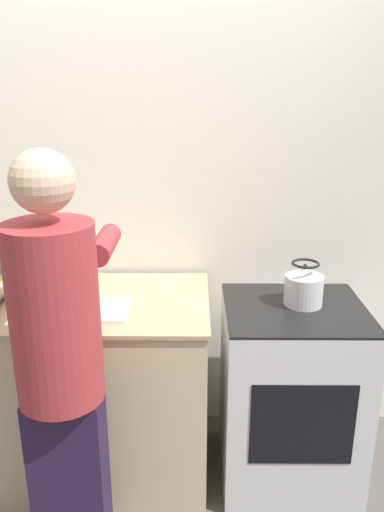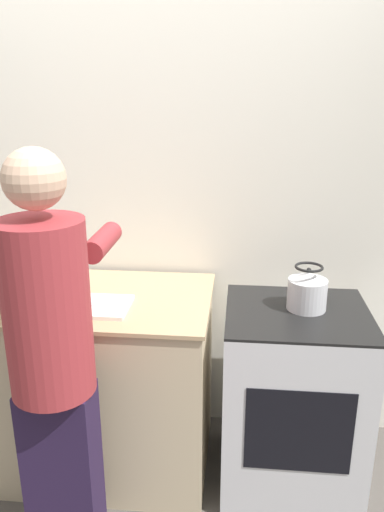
{
  "view_description": "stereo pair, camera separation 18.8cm",
  "coord_description": "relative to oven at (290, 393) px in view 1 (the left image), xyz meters",
  "views": [
    {
      "loc": [
        0.24,
        -1.78,
        1.84
      ],
      "look_at": [
        0.23,
        0.24,
        1.17
      ],
      "focal_mm": 35.0,
      "sensor_mm": 36.0,
      "label": 1
    },
    {
      "loc": [
        0.43,
        -1.77,
        1.84
      ],
      "look_at": [
        0.23,
        0.24,
        1.17
      ],
      "focal_mm": 35.0,
      "sensor_mm": 36.0,
      "label": 2
    }
  ],
  "objects": [
    {
      "name": "wall_back",
      "position": [
        -0.7,
        0.47,
        0.85
      ],
      "size": [
        8.0,
        0.05,
        2.6
      ],
      "color": "silver",
      "rests_on": "ground_plane"
    },
    {
      "name": "cutting_board",
      "position": [
        -0.92,
        -0.08,
        0.47
      ],
      "size": [
        0.35,
        0.25,
        0.02
      ],
      "color": "silver",
      "rests_on": "counter"
    },
    {
      "name": "counter",
      "position": [
        -1.06,
        0.05,
        0.01
      ],
      "size": [
        1.34,
        0.72,
        0.92
      ],
      "color": "#C6B28E",
      "rests_on": "ground_plane"
    },
    {
      "name": "kettle",
      "position": [
        0.04,
        0.03,
        0.54
      ],
      "size": [
        0.18,
        0.18,
        0.2
      ],
      "color": "silver",
      "rests_on": "oven"
    },
    {
      "name": "knife",
      "position": [
        -0.9,
        -0.08,
        0.48
      ],
      "size": [
        0.23,
        0.09,
        0.01
      ],
      "rotation": [
        0.0,
        0.0,
        0.28
      ],
      "color": "silver",
      "rests_on": "cutting_board"
    },
    {
      "name": "oven",
      "position": [
        0.0,
        0.0,
        0.0
      ],
      "size": [
        0.64,
        0.58,
        0.91
      ],
      "color": "silver",
      "rests_on": "ground_plane"
    },
    {
      "name": "bowl_prep",
      "position": [
        -1.2,
        0.3,
        0.49
      ],
      "size": [
        0.14,
        0.14,
        0.06
      ],
      "color": "#426684",
      "rests_on": "counter"
    },
    {
      "name": "person",
      "position": [
        -0.94,
        -0.5,
        0.46
      ],
      "size": [
        0.35,
        0.59,
        1.67
      ],
      "color": "#251836",
      "rests_on": "ground_plane"
    },
    {
      "name": "canister_jar",
      "position": [
        -1.26,
        0.1,
        0.56
      ],
      "size": [
        0.12,
        0.12,
        0.19
      ],
      "color": "#756047",
      "rests_on": "counter"
    }
  ]
}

